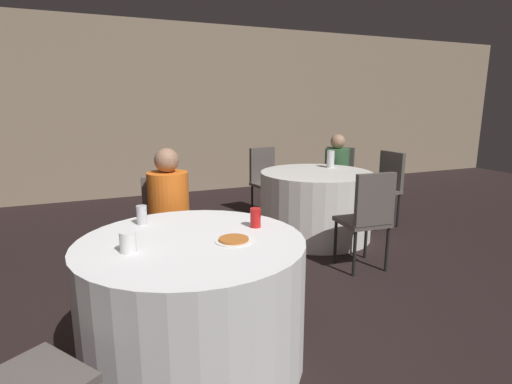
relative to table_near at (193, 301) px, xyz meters
name	(u,v)px	position (x,y,z in m)	size (l,w,h in m)	color
ground_plane	(209,357)	(0.08, -0.03, -0.38)	(16.00, 16.00, 0.00)	black
wall_back	(125,111)	(0.08, 4.66, 1.02)	(16.00, 0.06, 2.80)	gray
table_near	(193,301)	(0.00, 0.00, 0.00)	(1.30, 1.30, 0.76)	white
table_far	(315,204)	(1.85, 1.72, 0.00)	(1.26, 1.26, 0.76)	white
chair_near_north	(168,222)	(0.06, 1.06, 0.18)	(0.42, 0.42, 0.93)	#59514C
chair_far_south	(368,213)	(1.77, 0.68, 0.18)	(0.43, 0.43, 0.93)	#59514C
chair_far_northeast	(338,175)	(2.63, 2.42, 0.18)	(0.57, 0.57, 0.93)	#59514C
chair_far_east	(386,182)	(2.90, 1.78, 0.18)	(0.43, 0.42, 0.93)	#59514C
chair_far_north	(266,176)	(1.68, 2.75, 0.18)	(0.46, 0.46, 0.93)	#59514C
person_green_jacket	(335,176)	(2.50, 2.31, 0.19)	(0.46, 0.46, 1.12)	#33384C
person_orange_shirt	(171,224)	(0.05, 0.90, 0.21)	(0.33, 0.50, 1.18)	black
pizza_plate_near	(234,240)	(0.22, -0.11, 0.39)	(0.21, 0.21, 0.02)	white
soda_can_silver	(142,215)	(-0.22, 0.42, 0.44)	(0.07, 0.07, 0.12)	silver
soda_can_red	(255,218)	(0.43, 0.08, 0.44)	(0.07, 0.07, 0.12)	red
cup_near	(128,242)	(-0.35, -0.06, 0.43)	(0.08, 0.08, 0.11)	white
bottle_far	(331,159)	(2.17, 1.93, 0.48)	(0.09, 0.09, 0.21)	white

